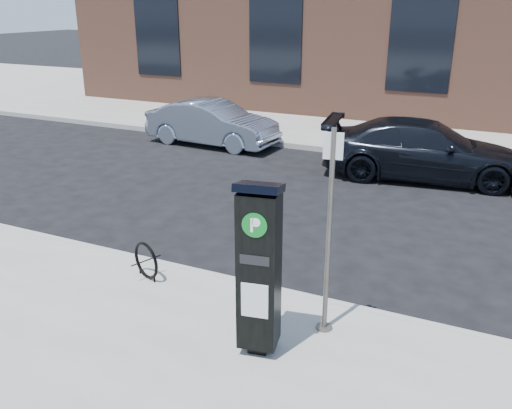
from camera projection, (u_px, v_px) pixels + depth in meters
The scene contains 9 objects.
ground at pixel (264, 294), 7.93m from camera, with size 120.00×120.00×0.00m, color black.
sidewalk_far at pixel (422, 117), 19.77m from camera, with size 60.00×12.00×0.15m, color gray.
curb_near at pixel (264, 290), 7.89m from camera, with size 60.00×0.12×0.16m, color #9E9B93.
curb_far at pixel (386, 156), 14.70m from camera, with size 60.00×0.12×0.16m, color #9E9B93.
parking_kiosk at pixel (259, 268), 6.04m from camera, with size 0.55×0.51×2.12m.
sign_pole at pixel (329, 236), 6.39m from camera, with size 0.23×0.21×2.57m.
bike_rack at pixel (146, 261), 7.99m from camera, with size 0.56×0.25×0.58m.
car_silver at pixel (212, 123), 15.97m from camera, with size 1.39×3.98×1.31m, color gray.
car_dark at pixel (425, 150), 12.91m from camera, with size 1.95×4.79×1.39m, color black.
Camera 1 is at (2.84, -6.35, 4.02)m, focal length 38.00 mm.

